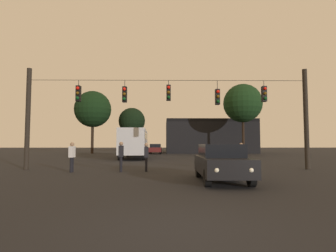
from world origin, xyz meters
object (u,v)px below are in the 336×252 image
object	(u,v)px
city_bus	(135,141)
tree_right_far	(132,121)
car_near_right	(221,162)
pedestrian_near_bus	(72,155)
tree_behind_building	(93,109)
car_far_left	(155,149)
pedestrian_crossing_left	(241,155)
tree_left_silhouette	(243,103)
pedestrian_crossing_center	(121,155)
pedestrian_crossing_right	(146,155)

from	to	relation	value
city_bus	tree_right_far	bearing A→B (deg)	98.06
car_near_right	pedestrian_near_bus	xyz separation A→B (m)	(-7.37, 3.68, 0.11)
tree_behind_building	car_far_left	bearing A→B (deg)	-10.32
pedestrian_crossing_left	tree_behind_building	xyz separation A→B (m)	(-15.92, 28.15, 6.19)
tree_right_far	pedestrian_near_bus	bearing A→B (deg)	-89.15
pedestrian_crossing_left	pedestrian_near_bus	world-z (taller)	pedestrian_near_bus
car_near_right	tree_left_silhouette	bearing A→B (deg)	72.00
pedestrian_crossing_left	pedestrian_crossing_center	xyz separation A→B (m)	(-6.78, -0.48, 0.04)
city_bus	tree_left_silhouette	distance (m)	16.69
tree_right_far	tree_behind_building	bearing A→B (deg)	-162.59
pedestrian_crossing_center	city_bus	bearing A→B (deg)	93.38
city_bus	pedestrian_crossing_right	distance (m)	14.79
car_far_left	car_near_right	bearing A→B (deg)	-83.05
pedestrian_crossing_center	car_near_right	bearing A→B (deg)	-39.08
tree_left_silhouette	tree_behind_building	bearing A→B (deg)	163.77
pedestrian_crossing_left	pedestrian_near_bus	distance (m)	9.44
city_bus	tree_left_silhouette	world-z (taller)	tree_left_silhouette
pedestrian_crossing_left	pedestrian_near_bus	size ratio (longest dim) A/B	0.98
pedestrian_crossing_center	tree_behind_building	bearing A→B (deg)	107.71
car_near_right	pedestrian_crossing_left	world-z (taller)	pedestrian_crossing_left
car_far_left	tree_right_far	size ratio (longest dim) A/B	0.58
car_far_left	pedestrian_near_bus	distance (m)	27.18
car_near_right	tree_left_silhouette	xyz separation A→B (m)	(8.44, 25.98, 6.31)
pedestrian_near_bus	car_far_left	bearing A→B (deg)	82.31
car_far_left	tree_right_far	distance (m)	7.16
city_bus	pedestrian_crossing_left	xyz separation A→B (m)	(7.65, -14.32, -0.98)
pedestrian_crossing_center	pedestrian_near_bus	size ratio (longest dim) A/B	1.02
pedestrian_crossing_center	tree_behind_building	distance (m)	30.67
pedestrian_crossing_center	tree_right_far	bearing A→B (deg)	95.80
car_far_left	tree_behind_building	xyz separation A→B (m)	(-10.14, 1.85, 6.28)
tree_behind_building	city_bus	bearing A→B (deg)	-59.12
pedestrian_crossing_left	car_near_right	bearing A→B (deg)	-115.35
pedestrian_near_bus	tree_right_far	xyz separation A→B (m)	(-0.46, 30.68, 4.41)
pedestrian_crossing_left	tree_left_silhouette	xyz separation A→B (m)	(6.39, 21.65, 6.22)
car_near_right	car_far_left	xyz separation A→B (m)	(-3.73, 30.62, 0.00)
pedestrian_crossing_center	pedestrian_crossing_right	size ratio (longest dim) A/B	1.04
car_far_left	tree_behind_building	bearing A→B (deg)	169.68
car_far_left	tree_behind_building	size ratio (longest dim) A/B	0.44
tree_behind_building	tree_right_far	distance (m)	6.57
car_near_right	tree_behind_building	distance (m)	35.86
pedestrian_crossing_right	tree_left_silhouette	distance (m)	25.66
car_far_left	tree_left_silhouette	xyz separation A→B (m)	(12.17, -4.65, 6.31)
pedestrian_crossing_left	tree_left_silhouette	bearing A→B (deg)	73.56
car_near_right	pedestrian_near_bus	distance (m)	8.24
car_near_right	pedestrian_crossing_left	size ratio (longest dim) A/B	2.75
pedestrian_crossing_left	pedestrian_crossing_right	size ratio (longest dim) A/B	1.00
tree_left_silhouette	tree_right_far	distance (m)	18.39
pedestrian_near_bus	tree_left_silhouette	size ratio (longest dim) A/B	0.17
pedestrian_crossing_left	pedestrian_crossing_center	distance (m)	6.79
pedestrian_crossing_left	tree_left_silhouette	size ratio (longest dim) A/B	0.16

